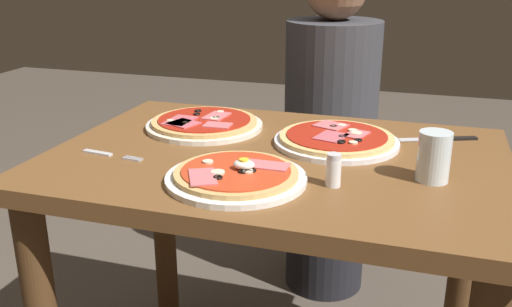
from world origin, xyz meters
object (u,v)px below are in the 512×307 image
knife (444,139)px  diner_person (330,142)px  water_glass_near (434,160)px  salt_shaker (333,170)px  dining_table (276,210)px  fork (108,154)px  pizza_foreground (236,176)px  pizza_across_left (337,139)px  pizza_across_right (204,124)px

knife → diner_person: (-0.36, 0.48, -0.20)m
water_glass_near → salt_shaker: bearing=-154.5°
salt_shaker → water_glass_near: bearing=25.5°
dining_table → fork: size_ratio=6.50×
pizza_foreground → diner_person: 0.91m
dining_table → diner_person: diner_person is taller
pizza_across_left → knife: size_ratio=1.59×
fork → knife: knife is taller
pizza_across_right → salt_shaker: size_ratio=4.56×
pizza_foreground → dining_table: bearing=79.8°
diner_person → pizza_foreground: bearing=87.7°
pizza_foreground → fork: 0.34m
salt_shaker → dining_table: bearing=136.7°
pizza_foreground → fork: bearing=170.0°
pizza_across_right → diner_person: 0.65m
dining_table → knife: knife is taller
dining_table → diner_person: size_ratio=0.87×
salt_shaker → fork: bearing=177.4°
pizza_across_right → diner_person: bearing=67.0°
water_glass_near → fork: water_glass_near is taller
pizza_foreground → salt_shaker: (0.19, 0.03, 0.02)m
fork → salt_shaker: bearing=-2.6°
dining_table → pizza_across_left: pizza_across_left is taller
water_glass_near → knife: bearing=85.5°
pizza_across_left → pizza_across_right: (-0.35, 0.03, -0.00)m
fork → pizza_across_left: bearing=26.2°
dining_table → pizza_across_left: bearing=43.3°
pizza_across_left → water_glass_near: size_ratio=2.92×
pizza_foreground → knife: pizza_foreground is taller
pizza_across_left → pizza_across_right: same height
pizza_across_right → fork: size_ratio=1.93×
dining_table → pizza_foreground: (-0.03, -0.18, 0.15)m
diner_person → salt_shaker: bearing=100.2°
pizza_across_left → salt_shaker: salt_shaker is taller
pizza_foreground → knife: 0.57m
pizza_across_left → knife: pizza_across_left is taller
fork → salt_shaker: (0.52, -0.02, 0.03)m
salt_shaker → pizza_foreground: bearing=-169.6°
pizza_across_left → dining_table: bearing=-136.7°
pizza_foreground → diner_person: size_ratio=0.24×
knife → diner_person: size_ratio=0.16×
pizza_across_right → knife: pizza_across_right is taller
pizza_across_left → diner_person: bearing=101.0°
dining_table → knife: size_ratio=5.48×
dining_table → salt_shaker: 0.28m
dining_table → salt_shaker: salt_shaker is taller
knife → diner_person: bearing=126.9°
dining_table → salt_shaker: size_ratio=15.34×
pizza_across_right → water_glass_near: water_glass_near is taller
fork → dining_table: bearing=18.9°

